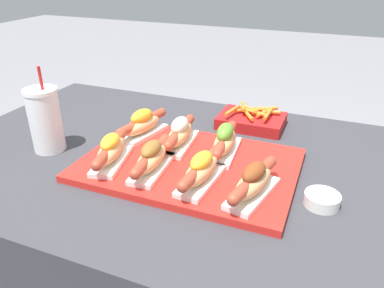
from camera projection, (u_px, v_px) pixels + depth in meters
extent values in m
cube|color=#333338|center=(206.00, 263.00, 1.13)|extent=(1.50, 0.84, 0.70)
cube|color=red|center=(189.00, 165.00, 0.94)|extent=(0.53, 0.36, 0.02)
cube|color=white|center=(112.00, 160.00, 0.93)|extent=(0.09, 0.17, 0.01)
ellipsoid|color=tan|center=(111.00, 150.00, 0.92)|extent=(0.08, 0.15, 0.04)
cylinder|color=#9E3D28|center=(111.00, 148.00, 0.91)|extent=(0.06, 0.18, 0.03)
sphere|color=#9E3D28|center=(96.00, 166.00, 0.83)|extent=(0.03, 0.03, 0.03)
sphere|color=#9E3D28|center=(123.00, 132.00, 0.99)|extent=(0.03, 0.03, 0.03)
ellipsoid|color=gold|center=(110.00, 142.00, 0.91)|extent=(0.06, 0.09, 0.03)
cube|color=white|center=(152.00, 168.00, 0.89)|extent=(0.07, 0.17, 0.01)
ellipsoid|color=tan|center=(152.00, 158.00, 0.88)|extent=(0.06, 0.15, 0.04)
cylinder|color=#9E3D28|center=(152.00, 155.00, 0.88)|extent=(0.04, 0.18, 0.03)
sphere|color=#9E3D28|center=(135.00, 174.00, 0.80)|extent=(0.03, 0.03, 0.03)
sphere|color=#9E3D28|center=(165.00, 139.00, 0.95)|extent=(0.03, 0.03, 0.03)
ellipsoid|color=brown|center=(151.00, 149.00, 0.87)|extent=(0.05, 0.08, 0.03)
cube|color=white|center=(201.00, 180.00, 0.85)|extent=(0.07, 0.17, 0.01)
ellipsoid|color=tan|center=(201.00, 170.00, 0.83)|extent=(0.06, 0.15, 0.04)
cylinder|color=#9E3D28|center=(201.00, 167.00, 0.83)|extent=(0.04, 0.18, 0.03)
sphere|color=#9E3D28|center=(183.00, 187.00, 0.76)|extent=(0.03, 0.03, 0.03)
sphere|color=#9E3D28|center=(217.00, 150.00, 0.90)|extent=(0.03, 0.03, 0.03)
ellipsoid|color=gold|center=(201.00, 161.00, 0.82)|extent=(0.05, 0.08, 0.03)
cube|color=white|center=(252.00, 193.00, 0.80)|extent=(0.09, 0.17, 0.01)
ellipsoid|color=tan|center=(253.00, 182.00, 0.79)|extent=(0.08, 0.15, 0.04)
cylinder|color=#9E3D28|center=(253.00, 179.00, 0.78)|extent=(0.06, 0.18, 0.03)
sphere|color=#9E3D28|center=(233.00, 200.00, 0.72)|extent=(0.03, 0.03, 0.03)
sphere|color=#9E3D28|center=(271.00, 162.00, 0.85)|extent=(0.03, 0.03, 0.03)
ellipsoid|color=brown|center=(254.00, 172.00, 0.78)|extent=(0.06, 0.09, 0.04)
cube|color=white|center=(143.00, 134.00, 1.07)|extent=(0.09, 0.17, 0.01)
ellipsoid|color=tan|center=(142.00, 125.00, 1.05)|extent=(0.08, 0.15, 0.04)
cylinder|color=#9E3D28|center=(142.00, 122.00, 1.05)|extent=(0.06, 0.18, 0.03)
sphere|color=#9E3D28|center=(120.00, 134.00, 0.98)|extent=(0.03, 0.03, 0.03)
sphere|color=#9E3D28|center=(162.00, 112.00, 1.12)|extent=(0.03, 0.03, 0.03)
ellipsoid|color=gold|center=(142.00, 116.00, 1.04)|extent=(0.06, 0.09, 0.04)
cube|color=white|center=(180.00, 143.00, 1.01)|extent=(0.07, 0.17, 0.01)
ellipsoid|color=tan|center=(180.00, 134.00, 1.00)|extent=(0.06, 0.15, 0.04)
cylinder|color=#9E3D28|center=(180.00, 131.00, 1.00)|extent=(0.04, 0.18, 0.03)
sphere|color=#9E3D28|center=(168.00, 146.00, 0.92)|extent=(0.03, 0.03, 0.03)
sphere|color=#9E3D28|center=(190.00, 119.00, 1.07)|extent=(0.03, 0.03, 0.03)
ellipsoid|color=silver|center=(180.00, 125.00, 0.99)|extent=(0.05, 0.08, 0.04)
cube|color=white|center=(224.00, 151.00, 0.97)|extent=(0.07, 0.17, 0.01)
ellipsoid|color=tan|center=(225.00, 142.00, 0.96)|extent=(0.06, 0.15, 0.04)
cylinder|color=#9E3D28|center=(225.00, 139.00, 0.95)|extent=(0.04, 0.18, 0.03)
sphere|color=#9E3D28|center=(216.00, 155.00, 0.88)|extent=(0.03, 0.03, 0.03)
sphere|color=#9E3D28|center=(232.00, 125.00, 1.03)|extent=(0.03, 0.03, 0.03)
ellipsoid|color=#5B992D|center=(225.00, 132.00, 0.95)|extent=(0.05, 0.08, 0.04)
cylinder|color=white|center=(322.00, 200.00, 0.80)|extent=(0.08, 0.08, 0.03)
cylinder|color=yellow|center=(323.00, 196.00, 0.79)|extent=(0.06, 0.06, 0.01)
cylinder|color=white|center=(46.00, 122.00, 1.00)|extent=(0.08, 0.08, 0.16)
cylinder|color=white|center=(40.00, 91.00, 0.96)|extent=(0.09, 0.09, 0.01)
cylinder|color=red|center=(40.00, 78.00, 0.94)|extent=(0.01, 0.01, 0.06)
cube|color=#B21919|center=(251.00, 121.00, 1.16)|extent=(0.20, 0.14, 0.03)
cylinder|color=orange|center=(268.00, 114.00, 1.12)|extent=(0.01, 0.08, 0.01)
cylinder|color=orange|center=(248.00, 114.00, 1.14)|extent=(0.06, 0.08, 0.01)
cylinder|color=orange|center=(244.00, 106.00, 1.17)|extent=(0.03, 0.07, 0.01)
cylinder|color=orange|center=(248.00, 110.00, 1.17)|extent=(0.06, 0.05, 0.01)
cylinder|color=orange|center=(264.00, 113.00, 1.15)|extent=(0.04, 0.08, 0.01)
cylinder|color=orange|center=(232.00, 111.00, 1.15)|extent=(0.03, 0.08, 0.01)
cylinder|color=orange|center=(271.00, 112.00, 1.16)|extent=(0.06, 0.02, 0.01)
cylinder|color=orange|center=(267.00, 109.00, 1.17)|extent=(0.07, 0.05, 0.01)
cylinder|color=orange|center=(248.00, 110.00, 1.18)|extent=(0.08, 0.06, 0.01)
cylinder|color=orange|center=(255.00, 112.00, 1.14)|extent=(0.07, 0.03, 0.01)
cylinder|color=orange|center=(250.00, 109.00, 1.16)|extent=(0.06, 0.04, 0.01)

